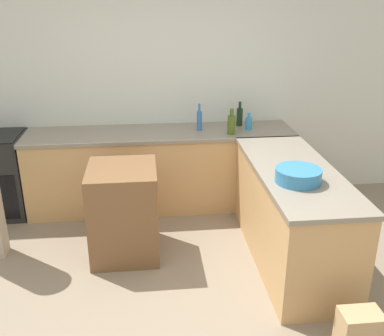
{
  "coord_description": "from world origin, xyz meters",
  "views": [
    {
      "loc": [
        -0.15,
        -2.93,
        2.35
      ],
      "look_at": [
        0.22,
        0.59,
        0.94
      ],
      "focal_mm": 42.0,
      "sensor_mm": 36.0,
      "label": 1
    }
  ],
  "objects_px": {
    "olive_oil_bottle": "(231,124)",
    "paper_bag": "(359,334)",
    "dish_soap_bottle": "(249,123)",
    "island_table": "(124,211)",
    "mixing_bowl": "(298,175)",
    "wine_bottle_dark": "(240,116)",
    "water_bottle_blue": "(199,120)"
  },
  "relations": [
    {
      "from": "mixing_bowl",
      "to": "wine_bottle_dark",
      "type": "xyz_separation_m",
      "value": [
        -0.14,
        1.65,
        0.05
      ]
    },
    {
      "from": "mixing_bowl",
      "to": "wine_bottle_dark",
      "type": "distance_m",
      "value": 1.65
    },
    {
      "from": "island_table",
      "to": "mixing_bowl",
      "type": "distance_m",
      "value": 1.62
    },
    {
      "from": "dish_soap_bottle",
      "to": "water_bottle_blue",
      "type": "bearing_deg",
      "value": 176.15
    },
    {
      "from": "island_table",
      "to": "wine_bottle_dark",
      "type": "xyz_separation_m",
      "value": [
        1.3,
        1.12,
        0.57
      ]
    },
    {
      "from": "paper_bag",
      "to": "olive_oil_bottle",
      "type": "bearing_deg",
      "value": 101.65
    },
    {
      "from": "paper_bag",
      "to": "water_bottle_blue",
      "type": "bearing_deg",
      "value": 107.9
    },
    {
      "from": "wine_bottle_dark",
      "to": "paper_bag",
      "type": "distance_m",
      "value": 2.74
    },
    {
      "from": "wine_bottle_dark",
      "to": "olive_oil_bottle",
      "type": "bearing_deg",
      "value": -116.24
    },
    {
      "from": "wine_bottle_dark",
      "to": "paper_bag",
      "type": "xyz_separation_m",
      "value": [
        0.32,
        -2.6,
        -0.83
      ]
    },
    {
      "from": "mixing_bowl",
      "to": "wine_bottle_dark",
      "type": "relative_size",
      "value": 1.34
    },
    {
      "from": "paper_bag",
      "to": "mixing_bowl",
      "type": "bearing_deg",
      "value": 100.48
    },
    {
      "from": "water_bottle_blue",
      "to": "olive_oil_bottle",
      "type": "relative_size",
      "value": 1.06
    },
    {
      "from": "water_bottle_blue",
      "to": "paper_bag",
      "type": "height_order",
      "value": "water_bottle_blue"
    },
    {
      "from": "water_bottle_blue",
      "to": "wine_bottle_dark",
      "type": "distance_m",
      "value": 0.49
    },
    {
      "from": "mixing_bowl",
      "to": "water_bottle_blue",
      "type": "distance_m",
      "value": 1.64
    },
    {
      "from": "island_table",
      "to": "dish_soap_bottle",
      "type": "bearing_deg",
      "value": 34.85
    },
    {
      "from": "paper_bag",
      "to": "wine_bottle_dark",
      "type": "bearing_deg",
      "value": 97.01
    },
    {
      "from": "olive_oil_bottle",
      "to": "mixing_bowl",
      "type": "bearing_deg",
      "value": -77.52
    },
    {
      "from": "olive_oil_bottle",
      "to": "paper_bag",
      "type": "height_order",
      "value": "olive_oil_bottle"
    },
    {
      "from": "mixing_bowl",
      "to": "olive_oil_bottle",
      "type": "bearing_deg",
      "value": 102.48
    },
    {
      "from": "dish_soap_bottle",
      "to": "olive_oil_bottle",
      "type": "distance_m",
      "value": 0.27
    },
    {
      "from": "wine_bottle_dark",
      "to": "paper_bag",
      "type": "relative_size",
      "value": 0.8
    },
    {
      "from": "island_table",
      "to": "paper_bag",
      "type": "height_order",
      "value": "island_table"
    },
    {
      "from": "island_table",
      "to": "dish_soap_bottle",
      "type": "relative_size",
      "value": 4.53
    },
    {
      "from": "island_table",
      "to": "dish_soap_bottle",
      "type": "distance_m",
      "value": 1.75
    },
    {
      "from": "island_table",
      "to": "mixing_bowl",
      "type": "xyz_separation_m",
      "value": [
        1.44,
        -0.53,
        0.52
      ]
    },
    {
      "from": "dish_soap_bottle",
      "to": "paper_bag",
      "type": "relative_size",
      "value": 0.55
    },
    {
      "from": "water_bottle_blue",
      "to": "island_table",
      "type": "bearing_deg",
      "value": -129.68
    },
    {
      "from": "dish_soap_bottle",
      "to": "wine_bottle_dark",
      "type": "distance_m",
      "value": 0.18
    },
    {
      "from": "dish_soap_bottle",
      "to": "olive_oil_bottle",
      "type": "height_order",
      "value": "olive_oil_bottle"
    },
    {
      "from": "mixing_bowl",
      "to": "dish_soap_bottle",
      "type": "height_order",
      "value": "dish_soap_bottle"
    }
  ]
}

